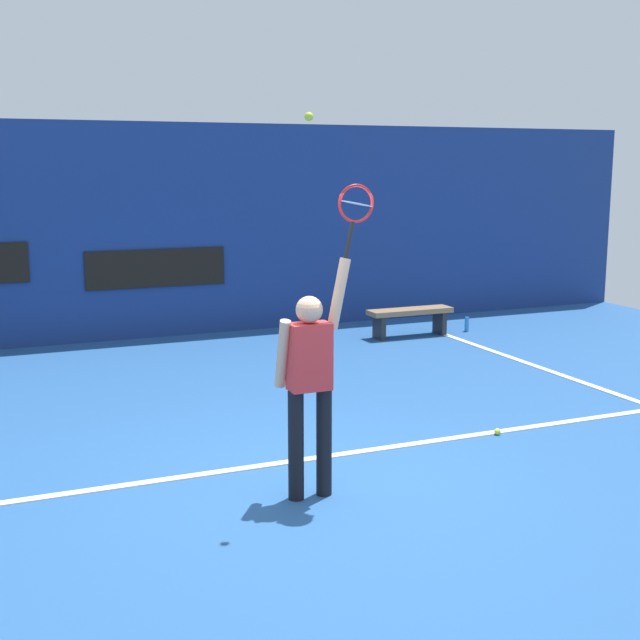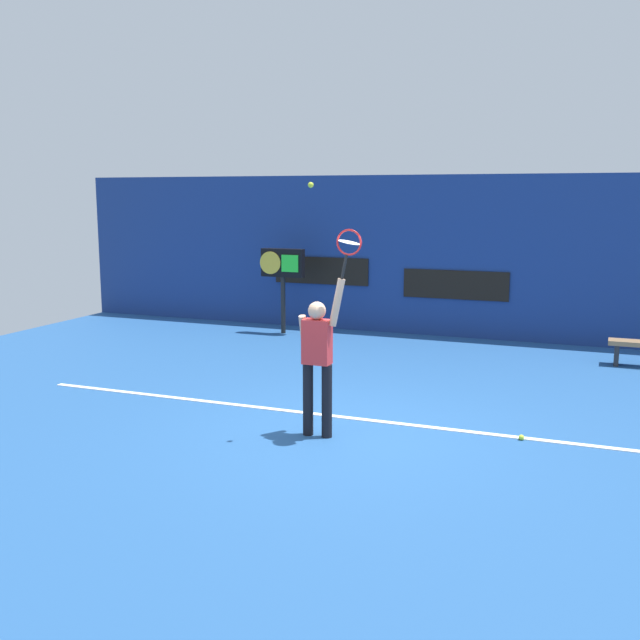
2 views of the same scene
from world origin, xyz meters
name	(u,v)px [view 2 (image 2 of 2)]	position (x,y,z in m)	size (l,w,h in m)	color
ground_plane	(345,432)	(0.00, 0.00, 0.00)	(18.00, 18.00, 0.00)	#23518C
back_wall	(457,257)	(0.00, 6.92, 1.68)	(18.00, 0.20, 3.37)	navy
sponsor_banner_center	(455,285)	(0.00, 6.80, 1.11)	(2.20, 0.03, 0.60)	black
sponsor_banner_portside	(321,271)	(-3.00, 6.80, 1.29)	(2.20, 0.03, 0.60)	black
court_baseline	(360,419)	(0.00, 0.58, 0.01)	(10.00, 0.10, 0.01)	white
tennis_player	(317,356)	(-0.28, -0.25, 1.01)	(0.61, 0.31, 1.99)	black
tennis_racket	(349,245)	(0.12, -0.26, 2.38)	(0.37, 0.27, 0.62)	black
tennis_ball	(311,185)	(-0.32, -0.35, 3.08)	(0.07, 0.07, 0.07)	#CCE033
scoreboard_clock	(283,267)	(-3.53, 5.90, 1.43)	(0.96, 0.20, 1.83)	black
spare_ball	(521,437)	(2.11, 0.51, 0.03)	(0.07, 0.07, 0.07)	#CCE033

